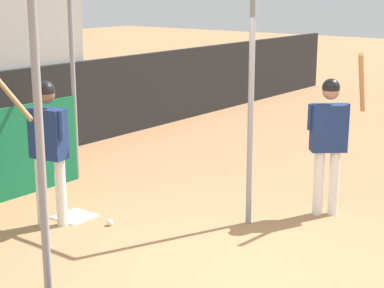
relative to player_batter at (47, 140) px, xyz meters
The scene contains 6 objects.
ground_plane 2.91m from the player_batter, 84.24° to the right, with size 60.00×60.00×0.00m, color #A8754C.
batting_cage 0.65m from the player_batter, 91.90° to the left, with size 3.20×3.16×2.85m.
home_plate 1.13m from the player_batter, ahead, with size 0.44×0.44×0.02m.
player_batter is the anchor object (origin of this frame).
player_waiting 3.46m from the player_batter, 45.51° to the right, with size 0.75×0.65×2.09m.
baseball 1.26m from the player_batter, 52.95° to the right, with size 0.07×0.07×0.07m.
Camera 1 is at (-5.05, -3.19, 2.85)m, focal length 60.00 mm.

